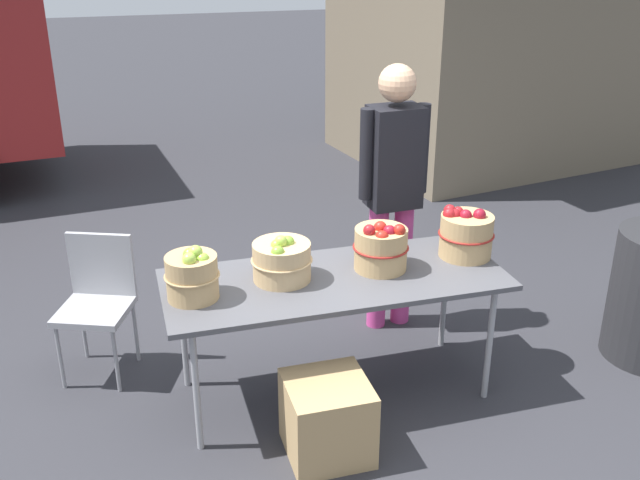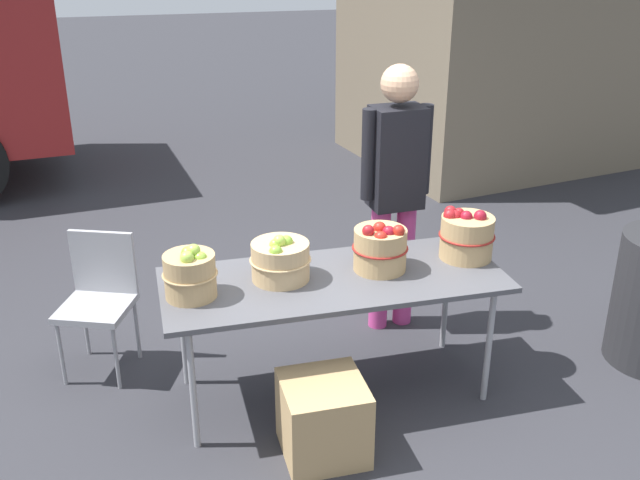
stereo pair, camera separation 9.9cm
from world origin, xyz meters
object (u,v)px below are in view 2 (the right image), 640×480
apple_basket_green_0 (190,274)px  apple_basket_green_1 (280,259)px  vendor_adult (396,180)px  apple_basket_red_0 (380,248)px  folding_chair (99,292)px  produce_crate (323,418)px  apple_basket_red_1 (466,235)px  market_table (334,285)px

apple_basket_green_0 → apple_basket_green_1: bearing=9.6°
apple_basket_green_0 → vendor_adult: vendor_adult is taller
apple_basket_green_0 → apple_basket_red_0: (1.06, 0.06, 0.00)m
apple_basket_red_0 → folding_chair: (-1.57, 0.60, -0.37)m
produce_crate → apple_basket_green_1: bearing=99.3°
apple_basket_green_0 → apple_basket_red_1: size_ratio=0.92×
apple_basket_green_1 → produce_crate: size_ratio=0.81×
vendor_adult → folding_chair: bearing=-2.1°
market_table → folding_chair: size_ratio=2.21×
apple_basket_red_0 → market_table: bearing=-172.9°
market_table → apple_basket_red_1: apple_basket_red_1 is taller
apple_basket_green_0 → vendor_adult: size_ratio=0.17×
apple_basket_green_1 → apple_basket_red_1: 1.10m
apple_basket_red_0 → apple_basket_red_1: 0.54m
market_table → apple_basket_red_0: 0.33m
folding_chair → produce_crate: (1.10, -1.14, -0.30)m
market_table → apple_basket_red_0: size_ratio=5.98×
vendor_adult → produce_crate: vendor_adult is taller
apple_basket_green_1 → apple_basket_red_1: size_ratio=1.04×
folding_chair → vendor_adult: bearing=23.4°
apple_basket_green_1 → folding_chair: apple_basket_green_1 is taller
vendor_adult → apple_basket_red_1: bearing=106.6°
apple_basket_red_0 → vendor_adult: (0.32, 0.64, 0.16)m
produce_crate → apple_basket_red_1: bearing=29.8°
market_table → vendor_adult: (0.60, 0.67, 0.34)m
folding_chair → apple_basket_green_1: bearing=-7.7°
apple_basket_green_1 → folding_chair: bearing=150.2°
apple_basket_red_0 → folding_chair: 1.72m
apple_basket_green_0 → apple_basket_red_1: 1.60m
apple_basket_green_1 → vendor_adult: bearing=34.9°
vendor_adult → apple_basket_red_0: bearing=60.4°
apple_basket_red_0 → apple_basket_red_1: (0.54, 0.03, 0.00)m
apple_basket_red_1 → folding_chair: (-2.11, 0.57, -0.38)m
apple_basket_red_1 → vendor_adult: vendor_adult is taller
market_table → produce_crate: size_ratio=4.52×
apple_basket_green_1 → apple_basket_red_0: 0.57m
apple_basket_red_1 → apple_basket_green_1: bearing=-179.5°
apple_basket_green_1 → produce_crate: bearing=-80.7°
apple_basket_green_0 → apple_basket_red_0: bearing=3.3°
vendor_adult → produce_crate: bearing=53.0°
folding_chair → produce_crate: bearing=-24.0°
apple_basket_red_1 → market_table: bearing=-175.3°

